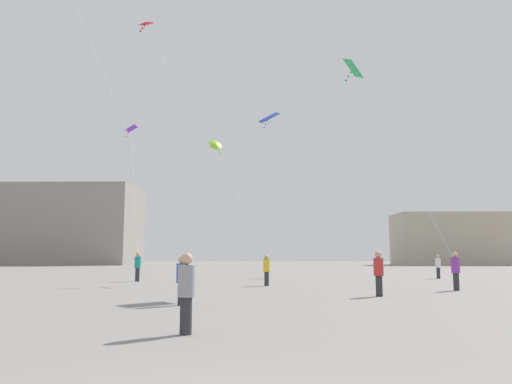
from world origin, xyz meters
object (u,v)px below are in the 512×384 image
kite_lime_diamond (216,146)px  person_in_green (267,265)px  kite_violet_delta (131,132)px  kite_cobalt_delta (268,119)px  person_in_red (379,272)px  person_in_teal (138,265)px  person_in_purple (456,269)px  person_in_yellow (267,269)px  person_in_blue (182,278)px  person_in_white (438,265)px  kite_emerald_delta (355,70)px  person_in_grey (186,289)px  kite_crimson_diamond (150,30)px  building_centre_hall (63,226)px  building_right_hall (455,239)px

kite_lime_diamond → person_in_green: bearing=58.7°
kite_violet_delta → kite_cobalt_delta: size_ratio=1.06×
person_in_red → person_in_teal: 17.04m
person_in_purple → person_in_green: 15.06m
person_in_yellow → person_in_red: bearing=-51.2°
person_in_yellow → person_in_blue: person_in_yellow is taller
person_in_green → person_in_blue: 19.55m
person_in_white → kite_emerald_delta: bearing=41.1°
person_in_red → kite_cobalt_delta: kite_cobalt_delta is taller
person_in_grey → kite_crimson_diamond: size_ratio=0.13×
person_in_teal → kite_cobalt_delta: (8.32, 1.74, 9.98)m
person_in_red → kite_lime_diamond: size_ratio=0.23×
person_in_teal → kite_cobalt_delta: kite_cobalt_delta is taller
person_in_red → person_in_teal: person_in_teal is taller
person_in_green → person_in_grey: bearing=-120.2°
person_in_purple → kite_cobalt_delta: bearing=-57.2°
person_in_green → person_in_purple: bearing=-80.8°
person_in_white → person_in_grey: person_in_white is taller
person_in_teal → building_centre_hall: bearing=-174.3°
person_in_purple → person_in_teal: size_ratio=0.97×
person_in_blue → building_centre_hall: size_ratio=0.06×
person_in_blue → building_centre_hall: building_centre_hall is taller
person_in_white → kite_lime_diamond: bearing=4.4°
building_right_hall → person_in_yellow: bearing=-118.7°
kite_crimson_diamond → person_in_green: bearing=62.0°
person_in_white → kite_cobalt_delta: 15.86m
person_in_blue → building_right_hall: bearing=-152.0°
person_in_yellow → person_in_blue: size_ratio=1.04×
person_in_grey → building_right_hall: 87.76m
kite_emerald_delta → kite_violet_delta: bearing=137.5°
building_right_hall → person_in_purple: bearing=-111.1°
kite_lime_diamond → building_centre_hall: size_ratio=0.28×
kite_lime_diamond → building_right_hall: 70.62m
person_in_yellow → kite_violet_delta: size_ratio=0.15×
person_in_teal → kite_emerald_delta: bearing=40.7°
kite_violet_delta → kite_cobalt_delta: bearing=-25.3°
person_in_teal → building_centre_hall: (-29.39, 61.00, 6.20)m
person_in_yellow → building_centre_hall: size_ratio=0.06×
person_in_green → person_in_blue: (-2.97, -19.32, -0.06)m
person_in_purple → person_in_grey: (-10.58, -13.10, -0.06)m
kite_emerald_delta → kite_crimson_diamond: 10.78m
person_in_yellow → kite_violet_delta: 18.84m
person_in_blue → person_in_grey: size_ratio=0.96×
person_in_white → kite_crimson_diamond: (-18.27, -11.46, 12.24)m
person_in_red → kite_crimson_diamond: 16.58m
person_in_white → building_centre_hall: size_ratio=0.06×
person_in_blue → kite_lime_diamond: kite_lime_diamond is taller
kite_cobalt_delta → building_centre_hall: building_centre_hall is taller
person_in_red → kite_violet_delta: size_ratio=0.17×
person_in_purple → person_in_red: (-4.36, -3.40, 0.01)m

